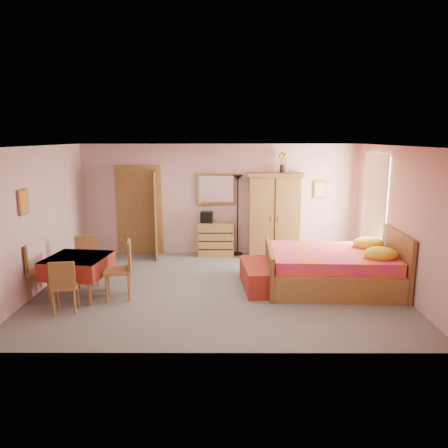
{
  "coord_description": "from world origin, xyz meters",
  "views": [
    {
      "loc": [
        0.12,
        -7.73,
        2.76
      ],
      "look_at": [
        0.1,
        0.3,
        1.15
      ],
      "focal_mm": 35.0,
      "sensor_mm": 36.0,
      "label": 1
    }
  ],
  "objects_px": {
    "chair_north": "(87,261)",
    "floor_lamp": "(238,215)",
    "chest_of_drawers": "(216,239)",
    "wardrobe": "(274,215)",
    "sunflower_vase": "(283,162)",
    "chair_south": "(65,285)",
    "chair_west": "(41,270)",
    "stereo": "(207,217)",
    "wall_mirror": "(216,189)",
    "bed": "(331,258)",
    "chair_east": "(118,270)",
    "bench": "(257,276)",
    "dining_table": "(78,277)"
  },
  "relations": [
    {
      "from": "sunflower_vase",
      "to": "dining_table",
      "type": "xyz_separation_m",
      "value": [
        -3.87,
        -2.73,
        -1.83
      ]
    },
    {
      "from": "wardrobe",
      "to": "sunflower_vase",
      "type": "relative_size",
      "value": 4.14
    },
    {
      "from": "chest_of_drawers",
      "to": "chair_east",
      "type": "distance_m",
      "value": 3.23
    },
    {
      "from": "dining_table",
      "to": "chair_north",
      "type": "relative_size",
      "value": 1.09
    },
    {
      "from": "chair_south",
      "to": "chair_north",
      "type": "bearing_deg",
      "value": 82.76
    },
    {
      "from": "chair_west",
      "to": "chair_east",
      "type": "xyz_separation_m",
      "value": [
        1.35,
        -0.04,
        0.02
      ]
    },
    {
      "from": "floor_lamp",
      "to": "chair_east",
      "type": "xyz_separation_m",
      "value": [
        -2.15,
        -2.87,
        -0.44
      ]
    },
    {
      "from": "wardrobe",
      "to": "bench",
      "type": "relative_size",
      "value": 1.47
    },
    {
      "from": "floor_lamp",
      "to": "wall_mirror",
      "type": "bearing_deg",
      "value": 165.69
    },
    {
      "from": "chair_west",
      "to": "chair_east",
      "type": "height_order",
      "value": "chair_east"
    },
    {
      "from": "sunflower_vase",
      "to": "bed",
      "type": "xyz_separation_m",
      "value": [
        0.66,
        -2.18,
        -1.64
      ]
    },
    {
      "from": "wall_mirror",
      "to": "bed",
      "type": "distance_m",
      "value": 3.39
    },
    {
      "from": "chair_west",
      "to": "dining_table",
      "type": "bearing_deg",
      "value": 73.08
    },
    {
      "from": "wall_mirror",
      "to": "floor_lamp",
      "type": "distance_m",
      "value": 0.8
    },
    {
      "from": "wall_mirror",
      "to": "dining_table",
      "type": "bearing_deg",
      "value": -131.25
    },
    {
      "from": "chest_of_drawers",
      "to": "bed",
      "type": "bearing_deg",
      "value": -44.0
    },
    {
      "from": "dining_table",
      "to": "chair_north",
      "type": "distance_m",
      "value": 0.68
    },
    {
      "from": "wardrobe",
      "to": "bench",
      "type": "height_order",
      "value": "wardrobe"
    },
    {
      "from": "sunflower_vase",
      "to": "bench",
      "type": "xyz_separation_m",
      "value": [
        -0.72,
        -2.27,
        -1.97
      ]
    },
    {
      "from": "wardrobe",
      "to": "sunflower_vase",
      "type": "xyz_separation_m",
      "value": [
        0.17,
        0.09,
        1.22
      ]
    },
    {
      "from": "bed",
      "to": "chair_south",
      "type": "distance_m",
      "value": 4.68
    },
    {
      "from": "dining_table",
      "to": "chair_east",
      "type": "xyz_separation_m",
      "value": [
        0.71,
        -0.06,
        0.14
      ]
    },
    {
      "from": "chair_east",
      "to": "chest_of_drawers",
      "type": "bearing_deg",
      "value": -40.65
    },
    {
      "from": "chest_of_drawers",
      "to": "wardrobe",
      "type": "bearing_deg",
      "value": -2.83
    },
    {
      "from": "chair_north",
      "to": "chair_east",
      "type": "height_order",
      "value": "chair_east"
    },
    {
      "from": "stereo",
      "to": "sunflower_vase",
      "type": "xyz_separation_m",
      "value": [
        1.74,
        -0.0,
        1.28
      ]
    },
    {
      "from": "wall_mirror",
      "to": "sunflower_vase",
      "type": "xyz_separation_m",
      "value": [
        1.53,
        -0.21,
        0.65
      ]
    },
    {
      "from": "bench",
      "to": "chair_east",
      "type": "height_order",
      "value": "chair_east"
    },
    {
      "from": "wall_mirror",
      "to": "stereo",
      "type": "relative_size",
      "value": 3.38
    },
    {
      "from": "bench",
      "to": "chair_west",
      "type": "relative_size",
      "value": 1.38
    },
    {
      "from": "bench",
      "to": "chair_north",
      "type": "relative_size",
      "value": 1.47
    },
    {
      "from": "chair_north",
      "to": "floor_lamp",
      "type": "bearing_deg",
      "value": -164.24
    },
    {
      "from": "stereo",
      "to": "wall_mirror",
      "type": "bearing_deg",
      "value": 43.39
    },
    {
      "from": "sunflower_vase",
      "to": "chest_of_drawers",
      "type": "bearing_deg",
      "value": -179.92
    },
    {
      "from": "stereo",
      "to": "floor_lamp",
      "type": "bearing_deg",
      "value": 5.88
    },
    {
      "from": "chest_of_drawers",
      "to": "wardrobe",
      "type": "distance_m",
      "value": 1.48
    },
    {
      "from": "bench",
      "to": "chair_north",
      "type": "height_order",
      "value": "chair_north"
    },
    {
      "from": "wall_mirror",
      "to": "chair_west",
      "type": "height_order",
      "value": "wall_mirror"
    },
    {
      "from": "chair_north",
      "to": "sunflower_vase",
      "type": "bearing_deg",
      "value": -172.87
    },
    {
      "from": "dining_table",
      "to": "chair_south",
      "type": "xyz_separation_m",
      "value": [
        0.0,
        -0.64,
        0.07
      ]
    },
    {
      "from": "floor_lamp",
      "to": "sunflower_vase",
      "type": "relative_size",
      "value": 4.01
    },
    {
      "from": "sunflower_vase",
      "to": "chair_west",
      "type": "xyz_separation_m",
      "value": [
        -4.51,
        -2.75,
        -1.71
      ]
    },
    {
      "from": "dining_table",
      "to": "stereo",
      "type": "bearing_deg",
      "value": 52.03
    },
    {
      "from": "chair_south",
      "to": "chair_west",
      "type": "bearing_deg",
      "value": 127.05
    },
    {
      "from": "floor_lamp",
      "to": "wardrobe",
      "type": "bearing_deg",
      "value": -11.4
    },
    {
      "from": "floor_lamp",
      "to": "sunflower_vase",
      "type": "bearing_deg",
      "value": -4.38
    },
    {
      "from": "chest_of_drawers",
      "to": "chair_west",
      "type": "bearing_deg",
      "value": -136.41
    },
    {
      "from": "wardrobe",
      "to": "chair_east",
      "type": "xyz_separation_m",
      "value": [
        -2.99,
        -2.7,
        -0.48
      ]
    },
    {
      "from": "stereo",
      "to": "floor_lamp",
      "type": "distance_m",
      "value": 0.73
    },
    {
      "from": "floor_lamp",
      "to": "bench",
      "type": "relative_size",
      "value": 1.42
    }
  ]
}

